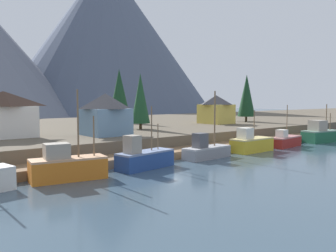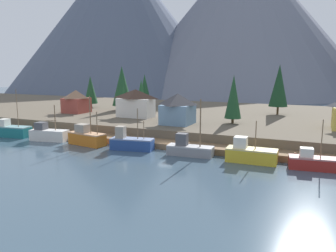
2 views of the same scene
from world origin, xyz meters
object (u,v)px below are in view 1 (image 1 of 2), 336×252
Objects in this scene: conifer_mid_left at (246,96)px; conifer_back_left at (140,98)px; fishing_boat_red at (285,141)px; fishing_boat_green at (320,134)px; fishing_boat_yellow at (251,144)px; fishing_boat_blue at (144,158)px; fishing_boat_grey at (206,150)px; house_white at (4,114)px; fishing_boat_orange at (67,166)px; house_blue at (106,114)px; house_yellow at (216,109)px; conifer_centre at (119,91)px.

conifer_back_left is (-30.76, -1.43, -0.66)m from conifer_mid_left.
fishing_boat_red is 0.98× the size of fishing_boat_green.
fishing_boat_green is at bearing -3.04° from fishing_boat_yellow.
fishing_boat_blue is 10.21m from fishing_boat_grey.
fishing_boat_yellow is at bearing -69.37° from conifer_back_left.
house_white reaches higher than fishing_boat_red.
house_white is at bearing 146.39° from fishing_boat_yellow.
house_blue is at bearing 58.19° from fishing_boat_orange.
fishing_boat_red is 21.25m from house_yellow.
conifer_mid_left is at bearing 2.66° from conifer_back_left.
conifer_mid_left is at bearing -0.70° from house_yellow.
fishing_boat_orange is 0.80× the size of conifer_mid_left.
fishing_boat_orange is at bearing 177.04° from fishing_boat_grey.
fishing_boat_red reaches higher than fishing_boat_yellow.
fishing_boat_green is at bearing 9.18° from fishing_boat_orange.
conifer_mid_left is at bearing 1.47° from house_white.
fishing_boat_orange is 0.90× the size of conifer_back_left.
fishing_boat_red is at bearing -4.52° from fishing_boat_grey.
house_white reaches higher than fishing_boat_orange.
fishing_boat_red is at bearing -76.42° from conifer_centre.
conifer_mid_left is at bearing 38.52° from fishing_boat_yellow.
fishing_boat_orange reaches higher than fishing_boat_green.
fishing_boat_blue is 0.76× the size of conifer_back_left.
house_blue is 41.20m from conifer_mid_left.
house_yellow is at bearing 35.06° from fishing_boat_orange.
house_white is at bearing 146.64° from fishing_boat_red.
fishing_boat_orange is 19.35m from house_white.
house_blue is (-25.40, 13.32, 4.63)m from fishing_boat_red.
fishing_boat_grey is at bearing -42.93° from house_white.
fishing_boat_orange is 1.04× the size of house_white.
house_white is at bearing 107.69° from fishing_boat_blue.
conifer_centre reaches higher than fishing_boat_red.
fishing_boat_yellow is (19.58, 0.35, 0.02)m from fishing_boat_blue.
conifer_back_left is at bearing -177.34° from conifer_mid_left.
house_white is at bearing -178.53° from conifer_mid_left.
fishing_boat_blue is (9.04, -0.00, -0.15)m from fishing_boat_orange.
conifer_centre is at bearing 125.56° from fishing_boat_green.
fishing_boat_blue is at bearing -172.16° from fishing_boat_green.
conifer_back_left reaches higher than fishing_boat_red.
fishing_boat_orange is 1.17× the size of fishing_boat_green.
fishing_boat_grey reaches higher than fishing_boat_blue.
house_yellow is (5.14, 20.09, 4.60)m from fishing_boat_red.
conifer_back_left reaches higher than fishing_boat_green.
fishing_boat_orange reaches higher than house_blue.
fishing_boat_yellow is 0.98× the size of fishing_boat_red.
conifer_back_left reaches higher than house_white.
house_blue is at bearing 115.13° from fishing_boat_grey.
fishing_boat_red is 0.76× the size of conifer_back_left.
house_white is at bearing 157.04° from house_blue.
fishing_boat_green is at bearing -103.33° from conifer_mid_left.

